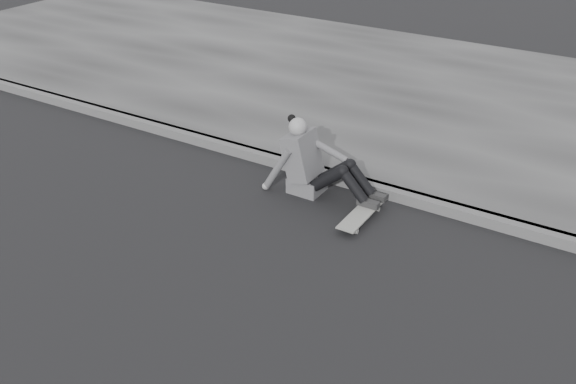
% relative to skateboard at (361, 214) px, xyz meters
% --- Properties ---
extents(curb, '(24.00, 0.16, 0.12)m').
position_rel_skateboard_xyz_m(curb, '(1.41, 0.61, -0.01)').
color(curb, '#525252').
rests_on(curb, ground).
extents(sidewalk, '(24.00, 6.00, 0.12)m').
position_rel_skateboard_xyz_m(sidewalk, '(1.41, 3.63, -0.01)').
color(sidewalk, '#3A3A3A').
rests_on(sidewalk, ground).
extents(skateboard, '(0.20, 0.78, 0.09)m').
position_rel_skateboard_xyz_m(skateboard, '(0.00, 0.00, 0.00)').
color(skateboard, gray).
rests_on(skateboard, ground).
extents(seated_woman, '(1.38, 0.46, 0.88)m').
position_rel_skateboard_xyz_m(seated_woman, '(-0.73, 0.25, 0.29)').
color(seated_woman, '#535356').
rests_on(seated_woman, ground).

